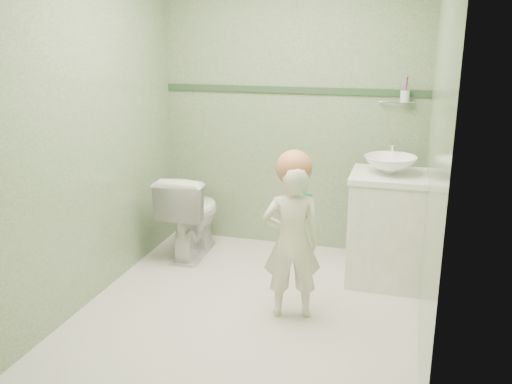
% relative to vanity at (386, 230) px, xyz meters
% --- Properties ---
extents(ground, '(2.50, 2.50, 0.00)m').
position_rel_vanity_xyz_m(ground, '(-0.84, -0.70, -0.40)').
color(ground, beige).
rests_on(ground, ground).
extents(room_shell, '(2.50, 2.54, 2.40)m').
position_rel_vanity_xyz_m(room_shell, '(-0.84, -0.70, 0.80)').
color(room_shell, gray).
rests_on(room_shell, ground).
extents(trim_stripe, '(2.20, 0.02, 0.05)m').
position_rel_vanity_xyz_m(trim_stripe, '(-0.84, 0.54, 0.95)').
color(trim_stripe, '#2D482F').
rests_on(trim_stripe, room_shell).
extents(vanity, '(0.52, 0.50, 0.80)m').
position_rel_vanity_xyz_m(vanity, '(0.00, 0.00, 0.00)').
color(vanity, beige).
rests_on(vanity, ground).
extents(counter, '(0.54, 0.52, 0.04)m').
position_rel_vanity_xyz_m(counter, '(0.00, 0.00, 0.41)').
color(counter, white).
rests_on(counter, vanity).
extents(basin, '(0.37, 0.37, 0.13)m').
position_rel_vanity_xyz_m(basin, '(0.00, 0.00, 0.49)').
color(basin, white).
rests_on(basin, counter).
extents(faucet, '(0.03, 0.13, 0.18)m').
position_rel_vanity_xyz_m(faucet, '(0.00, 0.19, 0.57)').
color(faucet, silver).
rests_on(faucet, counter).
extents(cup_holder, '(0.26, 0.07, 0.21)m').
position_rel_vanity_xyz_m(cup_holder, '(0.05, 0.48, 0.93)').
color(cup_holder, silver).
rests_on(cup_holder, room_shell).
extents(toilet, '(0.42, 0.71, 0.70)m').
position_rel_vanity_xyz_m(toilet, '(-1.58, 0.10, -0.05)').
color(toilet, white).
rests_on(toilet, ground).
extents(toddler, '(0.43, 0.34, 1.03)m').
position_rel_vanity_xyz_m(toddler, '(-0.56, -0.71, 0.11)').
color(toddler, beige).
rests_on(toddler, ground).
extents(hair_cap, '(0.23, 0.23, 0.23)m').
position_rel_vanity_xyz_m(hair_cap, '(-0.56, -0.68, 0.59)').
color(hair_cap, '#B7704A').
rests_on(hair_cap, toddler).
extents(teal_toothbrush, '(0.11, 0.14, 0.08)m').
position_rel_vanity_xyz_m(teal_toothbrush, '(-0.45, -0.81, 0.47)').
color(teal_toothbrush, '#15867D').
rests_on(teal_toothbrush, toddler).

